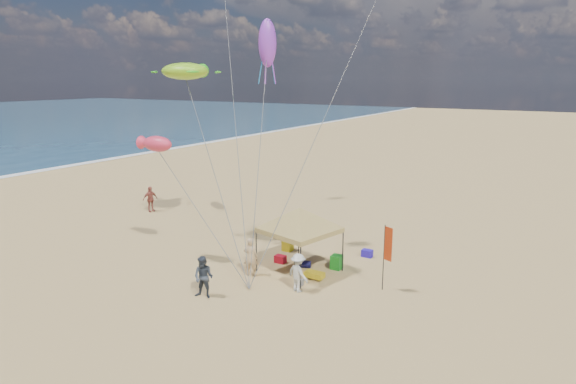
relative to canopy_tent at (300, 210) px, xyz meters
name	(u,v)px	position (x,y,z in m)	size (l,w,h in m)	color
ground	(252,297)	(-0.31, -3.56, -3.05)	(280.00, 280.00, 0.00)	tan
canopy_tent	(300,210)	(0.00, 0.00, 0.00)	(5.76, 5.76, 3.66)	black
feather_flag	(387,248)	(4.36, -0.07, -1.05)	(0.43, 0.20, 2.99)	black
cooler_red	(280,259)	(-1.36, 0.44, -2.86)	(0.54, 0.38, 0.38)	red
cooler_blue	(367,253)	(2.09, 3.48, -2.86)	(0.54, 0.38, 0.38)	#2414A6
bag_navy	(305,264)	(0.01, 0.49, -2.87)	(0.36, 0.36, 0.60)	#0C0C37
bag_orange	(301,238)	(-2.12, 3.96, -2.87)	(0.36, 0.36, 0.60)	orange
chair_green	(337,262)	(1.43, 1.15, -2.70)	(0.50, 0.50, 0.70)	#177E1D
chair_yellow	(288,244)	(-1.96, 2.17, -2.70)	(0.50, 0.50, 0.70)	gold
crate_grey	(299,282)	(0.82, -1.48, -2.91)	(0.34, 0.30, 0.28)	slate
beach_cart	(314,275)	(1.07, -0.47, -2.85)	(0.90, 0.50, 0.24)	gold
person_near_a	(251,257)	(-1.70, -1.67, -2.11)	(0.68, 0.45, 1.86)	tan
person_near_b	(204,277)	(-2.02, -4.64, -2.14)	(0.89, 0.69, 1.82)	#313843
person_near_c	(298,273)	(1.10, -2.07, -2.18)	(1.12, 0.64, 1.73)	beige
person_far_a	(150,199)	(-14.29, 4.08, -2.15)	(1.05, 0.44, 1.80)	#A14B3E
turtle_kite	(185,71)	(-8.07, 1.39, 6.43)	(2.77, 2.22, 0.92)	#86CE1E
fish_kite	(157,144)	(-6.66, -2.33, 2.95)	(1.73, 0.86, 0.77)	#DC314E
squid_kite	(267,43)	(-3.23, 2.28, 7.79)	(0.92, 0.92, 2.39)	purple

